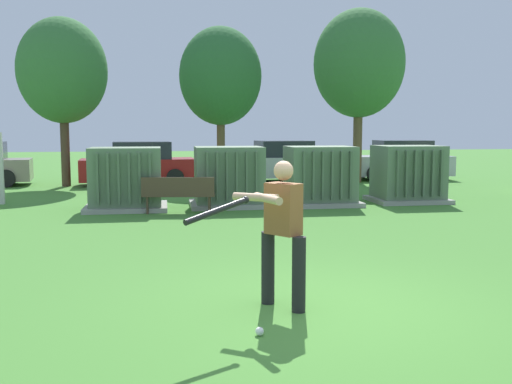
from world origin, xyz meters
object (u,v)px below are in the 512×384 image
transformer_mid_east (320,176)px  parked_car_right_of_center (281,162)px  transformer_east (408,175)px  transformer_west (126,179)px  park_bench (178,192)px  parked_car_rightmost (399,161)px  sports_ball (259,331)px  parked_car_left_of_center (139,165)px  transformer_mid_west (229,177)px  batter (280,227)px

transformer_mid_east → parked_car_right_of_center: bearing=86.9°
transformer_east → parked_car_right_of_center: same height
transformer_west → park_bench: 1.65m
transformer_mid_east → parked_car_rightmost: 9.05m
sports_ball → park_bench: bearing=93.9°
park_bench → parked_car_left_of_center: (-1.26, 7.69, 0.22)m
transformer_mid_west → park_bench: transformer_mid_west is taller
transformer_mid_west → parked_car_rightmost: (7.92, 7.17, -0.04)m
park_bench → sports_ball: park_bench is taller
parked_car_left_of_center → parked_car_rightmost: 10.59m
parked_car_left_of_center → sports_ball: bearing=-83.6°
sports_ball → parked_car_left_of_center: (-1.86, 16.42, 0.71)m
transformer_mid_west → transformer_mid_east: 2.52m
transformer_east → sports_ball: transformer_east is taller
transformer_west → transformer_mid_east: 5.24m
transformer_west → parked_car_left_of_center: 6.73m
parked_car_left_of_center → parked_car_right_of_center: (5.57, 0.68, 0.00)m
parked_car_left_of_center → parked_car_right_of_center: same height
transformer_east → batter: (-5.62, -9.18, 0.19)m
transformer_mid_east → park_bench: (-3.91, -1.06, -0.25)m
park_bench → parked_car_right_of_center: (4.31, 8.37, 0.22)m
parked_car_right_of_center → parked_car_rightmost: bearing=-0.6°
transformer_west → transformer_east: size_ratio=1.00×
park_bench → sports_ball: 8.77m
batter → park_bench: bearing=97.1°
park_bench → transformer_mid_east: bearing=15.2°
transformer_west → sports_ball: 9.90m
batter → parked_car_right_of_center: (3.33, 16.25, -0.22)m
park_bench → sports_ball: bearing=-86.1°
transformer_west → transformer_mid_west: 2.72m
park_bench → parked_car_left_of_center: bearing=99.3°
transformer_mid_west → transformer_mid_east: bearing=-2.0°
sports_ball → parked_car_left_of_center: size_ratio=0.02×
transformer_mid_west → parked_car_rightmost: 10.68m
park_bench → transformer_mid_west: bearing=39.6°
transformer_west → parked_car_rightmost: (10.64, 7.37, -0.04)m
transformer_mid_west → batter: 9.04m
transformer_mid_east → parked_car_right_of_center: 7.32m
transformer_west → transformer_mid_west: same height
sports_ball → parked_car_rightmost: size_ratio=0.02×
transformer_west → parked_car_right_of_center: (5.64, 7.42, -0.04)m
transformer_west → batter: 9.13m
park_bench → parked_car_rightmost: bearing=41.8°
transformer_east → parked_car_right_of_center: 7.43m
transformer_mid_east → sports_ball: size_ratio=23.33×
parked_car_right_of_center → transformer_west: bearing=-127.2°
transformer_mid_west → parked_car_right_of_center: size_ratio=0.48×
transformer_mid_east → park_bench: bearing=-164.8°
transformer_mid_west → parked_car_left_of_center: size_ratio=0.49×
transformer_west → batter: bearing=-75.4°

